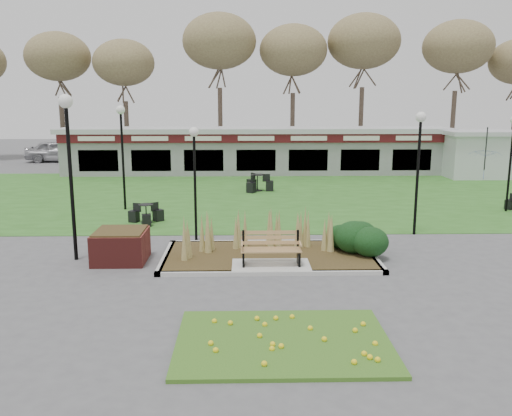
{
  "coord_description": "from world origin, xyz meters",
  "views": [
    {
      "loc": [
        -0.76,
        -14.51,
        4.76
      ],
      "look_at": [
        -0.38,
        2.0,
        1.39
      ],
      "focal_mm": 38.0,
      "sensor_mm": 36.0,
      "label": 1
    }
  ],
  "objects_px": {
    "bistro_set_b": "(257,185)",
    "patio_umbrella": "(485,164)",
    "lamp_post_far_right": "(512,142)",
    "lamp_post_near_right": "(194,159)",
    "bistro_set_a": "(146,217)",
    "car_silver": "(58,151)",
    "lamp_post_mid_right": "(419,146)",
    "brick_planter": "(121,246)",
    "service_hut": "(478,153)",
    "car_black": "(124,153)",
    "park_bench": "(271,248)",
    "food_pavilion": "(256,150)",
    "lamp_post_far_left": "(122,134)",
    "lamp_post_mid_left": "(68,141)"
  },
  "relations": [
    {
      "from": "brick_planter",
      "to": "lamp_post_near_right",
      "type": "relative_size",
      "value": 0.39
    },
    {
      "from": "lamp_post_near_right",
      "to": "lamp_post_far_right",
      "type": "distance_m",
      "value": 13.53
    },
    {
      "from": "patio_umbrella",
      "to": "lamp_post_mid_right",
      "type": "bearing_deg",
      "value": -125.39
    },
    {
      "from": "bistro_set_a",
      "to": "lamp_post_near_right",
      "type": "bearing_deg",
      "value": -49.95
    },
    {
      "from": "park_bench",
      "to": "bistro_set_b",
      "type": "bearing_deg",
      "value": 90.22
    },
    {
      "from": "lamp_post_far_left",
      "to": "lamp_post_mid_left",
      "type": "bearing_deg",
      "value": -89.2
    },
    {
      "from": "lamp_post_mid_left",
      "to": "lamp_post_near_right",
      "type": "bearing_deg",
      "value": 32.77
    },
    {
      "from": "service_hut",
      "to": "food_pavilion",
      "type": "bearing_deg",
      "value": 171.73
    },
    {
      "from": "lamp_post_far_right",
      "to": "service_hut",
      "type": "bearing_deg",
      "value": 73.12
    },
    {
      "from": "brick_planter",
      "to": "food_pavilion",
      "type": "height_order",
      "value": "food_pavilion"
    },
    {
      "from": "lamp_post_far_right",
      "to": "bistro_set_b",
      "type": "distance_m",
      "value": 12.04
    },
    {
      "from": "lamp_post_near_right",
      "to": "food_pavilion",
      "type": "bearing_deg",
      "value": 81.8
    },
    {
      "from": "lamp_post_mid_right",
      "to": "car_silver",
      "type": "height_order",
      "value": "lamp_post_mid_right"
    },
    {
      "from": "car_silver",
      "to": "service_hut",
      "type": "bearing_deg",
      "value": -107.95
    },
    {
      "from": "lamp_post_mid_right",
      "to": "car_silver",
      "type": "xyz_separation_m",
      "value": [
        -20.01,
        22.64,
        -2.33
      ]
    },
    {
      "from": "park_bench",
      "to": "food_pavilion",
      "type": "distance_m",
      "value": 19.73
    },
    {
      "from": "lamp_post_mid_right",
      "to": "lamp_post_near_right",
      "type": "bearing_deg",
      "value": -175.41
    },
    {
      "from": "patio_umbrella",
      "to": "park_bench",
      "type": "bearing_deg",
      "value": -132.47
    },
    {
      "from": "food_pavilion",
      "to": "lamp_post_far_right",
      "type": "height_order",
      "value": "lamp_post_far_right"
    },
    {
      "from": "food_pavilion",
      "to": "lamp_post_mid_left",
      "type": "relative_size",
      "value": 5.06
    },
    {
      "from": "park_bench",
      "to": "brick_planter",
      "type": "distance_m",
      "value": 4.47
    },
    {
      "from": "park_bench",
      "to": "car_silver",
      "type": "bearing_deg",
      "value": 119.17
    },
    {
      "from": "brick_planter",
      "to": "patio_umbrella",
      "type": "bearing_deg",
      "value": 36.75
    },
    {
      "from": "food_pavilion",
      "to": "bistro_set_a",
      "type": "height_order",
      "value": "food_pavilion"
    },
    {
      "from": "service_hut",
      "to": "car_black",
      "type": "relative_size",
      "value": 1.16
    },
    {
      "from": "lamp_post_far_left",
      "to": "car_black",
      "type": "relative_size",
      "value": 1.17
    },
    {
      "from": "lamp_post_mid_right",
      "to": "bistro_set_a",
      "type": "height_order",
      "value": "lamp_post_mid_right"
    },
    {
      "from": "lamp_post_far_right",
      "to": "lamp_post_near_right",
      "type": "bearing_deg",
      "value": -160.96
    },
    {
      "from": "lamp_post_far_right",
      "to": "bistro_set_b",
      "type": "bearing_deg",
      "value": 152.89
    },
    {
      "from": "brick_planter",
      "to": "service_hut",
      "type": "height_order",
      "value": "service_hut"
    },
    {
      "from": "lamp_post_mid_right",
      "to": "lamp_post_far_left",
      "type": "height_order",
      "value": "lamp_post_far_left"
    },
    {
      "from": "park_bench",
      "to": "service_hut",
      "type": "xyz_separation_m",
      "value": [
        13.5,
        17.75,
        0.86
      ]
    },
    {
      "from": "bistro_set_a",
      "to": "car_silver",
      "type": "relative_size",
      "value": 0.29
    },
    {
      "from": "brick_planter",
      "to": "service_hut",
      "type": "xyz_separation_m",
      "value": [
        17.9,
        17.0,
        0.97
      ]
    },
    {
      "from": "lamp_post_far_right",
      "to": "bistro_set_a",
      "type": "relative_size",
      "value": 2.97
    },
    {
      "from": "service_hut",
      "to": "bistro_set_a",
      "type": "height_order",
      "value": "service_hut"
    },
    {
      "from": "lamp_post_near_right",
      "to": "lamp_post_mid_left",
      "type": "distance_m",
      "value": 4.12
    },
    {
      "from": "park_bench",
      "to": "bistro_set_b",
      "type": "relative_size",
      "value": 1.05
    },
    {
      "from": "lamp_post_far_left",
      "to": "patio_umbrella",
      "type": "relative_size",
      "value": 2.0
    },
    {
      "from": "lamp_post_mid_left",
      "to": "bistro_set_a",
      "type": "distance_m",
      "value": 5.89
    },
    {
      "from": "food_pavilion",
      "to": "lamp_post_near_right",
      "type": "bearing_deg",
      "value": -98.2
    },
    {
      "from": "lamp_post_far_left",
      "to": "patio_umbrella",
      "type": "xyz_separation_m",
      "value": [
        17.56,
        4.44,
        -1.85
      ]
    },
    {
      "from": "car_silver",
      "to": "car_black",
      "type": "height_order",
      "value": "car_silver"
    },
    {
      "from": "car_silver",
      "to": "bistro_set_a",
      "type": "bearing_deg",
      "value": -154.7
    },
    {
      "from": "bistro_set_b",
      "to": "car_silver",
      "type": "relative_size",
      "value": 0.34
    },
    {
      "from": "brick_planter",
      "to": "car_silver",
      "type": "bearing_deg",
      "value": 111.95
    },
    {
      "from": "brick_planter",
      "to": "bistro_set_a",
      "type": "height_order",
      "value": "brick_planter"
    },
    {
      "from": "service_hut",
      "to": "lamp_post_mid_left",
      "type": "height_order",
      "value": "lamp_post_mid_left"
    },
    {
      "from": "bistro_set_b",
      "to": "patio_umbrella",
      "type": "distance_m",
      "value": 11.77
    },
    {
      "from": "lamp_post_mid_left",
      "to": "brick_planter",
      "type": "bearing_deg",
      "value": -8.1
    }
  ]
}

